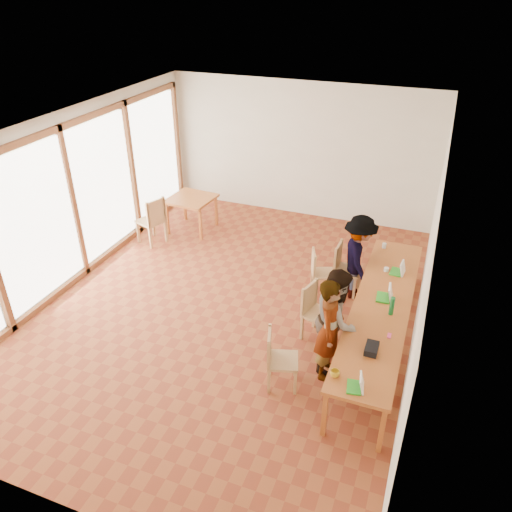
# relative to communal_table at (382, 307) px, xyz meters

# --- Properties ---
(ground) EXTENTS (8.00, 8.00, 0.00)m
(ground) POSITION_rel_communal_table_xyz_m (-2.50, 0.15, -0.70)
(ground) COLOR brown
(ground) RESTS_ON ground
(wall_back) EXTENTS (6.00, 0.10, 3.00)m
(wall_back) POSITION_rel_communal_table_xyz_m (-2.50, 4.15, 0.80)
(wall_back) COLOR silver
(wall_back) RESTS_ON ground
(wall_front) EXTENTS (6.00, 0.10, 3.00)m
(wall_front) POSITION_rel_communal_table_xyz_m (-2.50, -3.85, 0.80)
(wall_front) COLOR silver
(wall_front) RESTS_ON ground
(wall_right) EXTENTS (0.10, 8.00, 3.00)m
(wall_right) POSITION_rel_communal_table_xyz_m (0.50, 0.15, 0.80)
(wall_right) COLOR silver
(wall_right) RESTS_ON ground
(window_wall) EXTENTS (0.10, 8.00, 3.00)m
(window_wall) POSITION_rel_communal_table_xyz_m (-5.46, 0.15, 0.80)
(window_wall) COLOR white
(window_wall) RESTS_ON ground
(ceiling) EXTENTS (6.00, 8.00, 0.04)m
(ceiling) POSITION_rel_communal_table_xyz_m (-2.50, 0.15, 2.32)
(ceiling) COLOR white
(ceiling) RESTS_ON wall_back
(communal_table) EXTENTS (0.80, 4.00, 0.75)m
(communal_table) POSITION_rel_communal_table_xyz_m (0.00, 0.00, 0.00)
(communal_table) COLOR #A65724
(communal_table) RESTS_ON ground
(side_table) EXTENTS (0.90, 0.90, 0.75)m
(side_table) POSITION_rel_communal_table_xyz_m (-4.40, 2.50, -0.03)
(side_table) COLOR #A65724
(side_table) RESTS_ON ground
(chair_near) EXTENTS (0.51, 0.51, 0.47)m
(chair_near) POSITION_rel_communal_table_xyz_m (-1.17, -1.33, -0.16)
(chair_near) COLOR tan
(chair_near) RESTS_ON ground
(chair_mid) EXTENTS (0.52, 0.52, 0.48)m
(chair_mid) POSITION_rel_communal_table_xyz_m (-0.98, -0.11, -0.14)
(chair_mid) COLOR tan
(chair_mid) RESTS_ON ground
(chair_far) EXTENTS (0.49, 0.49, 0.43)m
(chair_far) POSITION_rel_communal_table_xyz_m (-1.22, 1.07, -0.20)
(chair_far) COLOR tan
(chair_far) RESTS_ON ground
(chair_empty) EXTENTS (0.44, 0.44, 0.49)m
(chair_empty) POSITION_rel_communal_table_xyz_m (-0.84, 1.28, -0.14)
(chair_empty) COLOR tan
(chair_empty) RESTS_ON ground
(chair_spare) EXTENTS (0.61, 0.61, 0.54)m
(chair_spare) POSITION_rel_communal_table_xyz_m (-4.82, 1.64, -0.08)
(chair_spare) COLOR tan
(chair_spare) RESTS_ON ground
(person_near) EXTENTS (0.37, 0.56, 1.53)m
(person_near) POSITION_rel_communal_table_xyz_m (-0.57, -0.86, 0.06)
(person_near) COLOR gray
(person_near) RESTS_ON ground
(person_mid) EXTENTS (0.66, 0.82, 1.57)m
(person_mid) POSITION_rel_communal_table_xyz_m (-0.53, -0.63, 0.08)
(person_mid) COLOR gray
(person_mid) RESTS_ON ground
(person_far) EXTENTS (0.90, 1.12, 1.52)m
(person_far) POSITION_rel_communal_table_xyz_m (-0.58, 1.22, 0.06)
(person_far) COLOR gray
(person_far) RESTS_ON ground
(laptop_near) EXTENTS (0.23, 0.26, 0.19)m
(laptop_near) POSITION_rel_communal_table_xyz_m (-0.01, -1.79, 0.10)
(laptop_near) COLOR green
(laptop_near) RESTS_ON communal_table
(laptop_mid) EXTENTS (0.25, 0.28, 0.23)m
(laptop_mid) POSITION_rel_communal_table_xyz_m (0.04, 0.17, 0.11)
(laptop_mid) COLOR green
(laptop_mid) RESTS_ON communal_table
(laptop_far) EXTENTS (0.24, 0.27, 0.21)m
(laptop_far) POSITION_rel_communal_table_xyz_m (0.12, 0.97, 0.11)
(laptop_far) COLOR green
(laptop_far) RESTS_ON communal_table
(yellow_mug) EXTENTS (0.13, 0.13, 0.09)m
(yellow_mug) POSITION_rel_communal_table_xyz_m (-0.31, -1.69, 0.09)
(yellow_mug) COLOR gold
(yellow_mug) RESTS_ON communal_table
(green_bottle) EXTENTS (0.07, 0.07, 0.28)m
(green_bottle) POSITION_rel_communal_table_xyz_m (0.15, -0.19, 0.19)
(green_bottle) COLOR #156A2F
(green_bottle) RESTS_ON communal_table
(clear_glass) EXTENTS (0.07, 0.07, 0.09)m
(clear_glass) POSITION_rel_communal_table_xyz_m (-0.23, 1.73, 0.09)
(clear_glass) COLOR silver
(clear_glass) RESTS_ON communal_table
(condiment_cup) EXTENTS (0.08, 0.08, 0.06)m
(condiment_cup) POSITION_rel_communal_table_xyz_m (-0.08, 0.96, 0.08)
(condiment_cup) COLOR white
(condiment_cup) RESTS_ON communal_table
(pink_phone) EXTENTS (0.05, 0.10, 0.01)m
(pink_phone) POSITION_rel_communal_table_xyz_m (0.20, -0.69, 0.05)
(pink_phone) COLOR #E7418B
(pink_phone) RESTS_ON communal_table
(black_pouch) EXTENTS (0.16, 0.26, 0.09)m
(black_pouch) POSITION_rel_communal_table_xyz_m (0.03, -1.08, 0.09)
(black_pouch) COLOR black
(black_pouch) RESTS_ON communal_table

